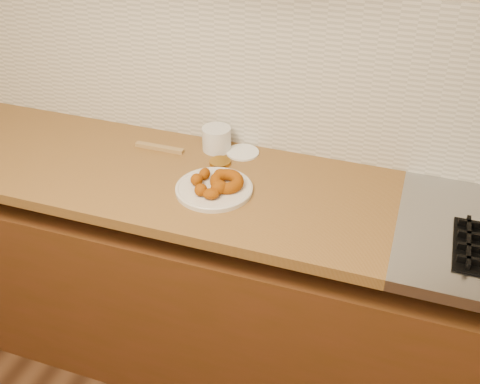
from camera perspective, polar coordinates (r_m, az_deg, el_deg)
name	(u,v)px	position (r m, az deg, el deg)	size (l,w,h in m)	color
wall_back	(278,30)	(1.99, 3.90, 16.06)	(4.00, 0.02, 2.70)	tan
base_cabinet	(247,297)	(2.24, 0.74, -10.58)	(3.60, 0.60, 0.77)	#532915
butcher_block	(84,161)	(2.19, -15.56, 3.04)	(2.30, 0.62, 0.04)	brown
backsplash	(276,73)	(2.03, 3.64, 11.93)	(3.60, 0.02, 0.60)	beige
donut_plate	(214,189)	(1.90, -2.65, 0.31)	(0.26, 0.26, 0.01)	beige
ring_donut	(227,181)	(1.89, -1.37, 1.09)	(0.12, 0.12, 0.04)	#823D00
fried_dough_chunks	(209,184)	(1.88, -3.13, 0.83)	(0.15, 0.19, 0.05)	#823D00
plastic_tub	(217,139)	(2.12, -2.39, 5.42)	(0.11, 0.11, 0.09)	silver
tub_lid	(243,152)	(2.12, 0.28, 4.05)	(0.12, 0.12, 0.01)	white
brass_jar_lid	(220,162)	(2.05, -2.05, 3.03)	(0.08, 0.08, 0.01)	#A87421
wooden_utensil	(160,148)	(2.16, -8.18, 4.47)	(0.20, 0.02, 0.02)	#9A7745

